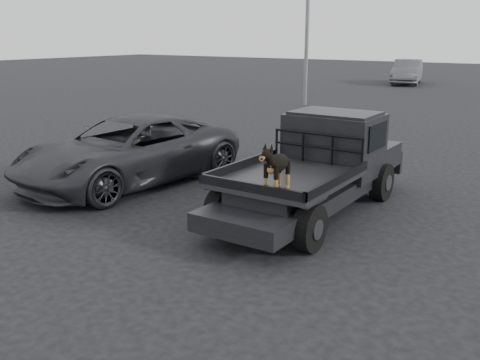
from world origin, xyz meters
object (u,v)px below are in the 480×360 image
Objects in this scene: dog at (277,167)px; parked_suv at (129,151)px; flatbed_ute at (311,189)px; distant_car_a at (407,72)px.

parked_suv is at bearing 163.24° from dog.
dog is at bearing -10.97° from parked_suv.
dog reaches higher than parked_suv.
flatbed_ute is at bearing 99.12° from dog.
flatbed_ute is 1.02× the size of parked_suv.
distant_car_a reaches higher than flatbed_ute.
parked_suv is (-4.63, 1.40, -0.55)m from dog.
dog is at bearing -80.88° from flatbed_ute.
distant_car_a is (-7.14, 29.69, -0.48)m from dog.
flatbed_ute is at bearing -88.31° from distant_car_a.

